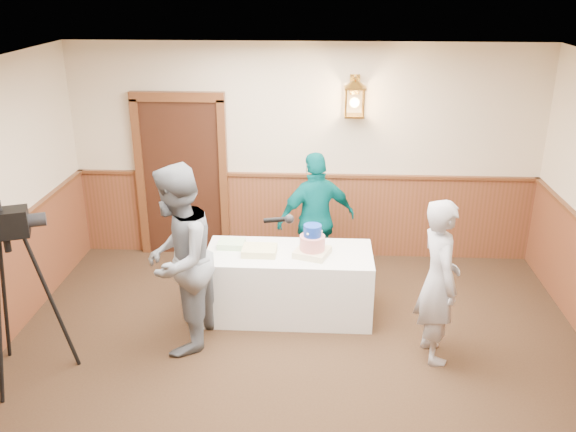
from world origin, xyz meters
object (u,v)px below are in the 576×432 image
(sheet_cake_yellow, at_px, (259,251))
(display_table, at_px, (289,283))
(baker, at_px, (439,281))
(assistant_p, at_px, (316,220))
(tv_camera_rig, at_px, (19,304))
(tiered_cake, at_px, (312,243))
(interviewer, at_px, (178,260))
(sheet_cake_green, at_px, (231,244))

(sheet_cake_yellow, bearing_deg, display_table, 10.13)
(baker, height_order, assistant_p, same)
(display_table, distance_m, assistant_p, 0.93)
(display_table, bearing_deg, sheet_cake_yellow, -169.87)
(baker, xyz_separation_m, tv_camera_rig, (-3.87, -0.52, -0.08))
(tiered_cake, xyz_separation_m, assistant_p, (0.03, 0.82, -0.06))
(baker, bearing_deg, interviewer, 79.37)
(interviewer, height_order, tv_camera_rig, interviewer)
(tiered_cake, distance_m, baker, 1.39)
(tiered_cake, distance_m, interviewer, 1.44)
(display_table, relative_size, tiered_cake, 4.21)
(display_table, height_order, sheet_cake_yellow, sheet_cake_yellow)
(display_table, relative_size, assistant_p, 1.09)
(sheet_cake_green, bearing_deg, interviewer, -117.11)
(display_table, distance_m, sheet_cake_yellow, 0.52)
(tv_camera_rig, bearing_deg, tiered_cake, 2.46)
(display_table, xyz_separation_m, interviewer, (-1.05, -0.68, 0.58))
(sheet_cake_yellow, bearing_deg, interviewer, -139.37)
(sheet_cake_green, distance_m, interviewer, 0.91)
(interviewer, xyz_separation_m, tv_camera_rig, (-1.35, -0.57, -0.21))
(sheet_cake_yellow, height_order, assistant_p, assistant_p)
(sheet_cake_green, xyz_separation_m, assistant_p, (0.93, 0.66, 0.04))
(sheet_cake_yellow, height_order, tv_camera_rig, tv_camera_rig)
(sheet_cake_yellow, distance_m, assistant_p, 1.02)
(interviewer, distance_m, tv_camera_rig, 1.48)
(tiered_cake, relative_size, baker, 0.26)
(sheet_cake_yellow, relative_size, assistant_p, 0.22)
(display_table, xyz_separation_m, assistant_p, (0.28, 0.76, 0.45))
(baker, bearing_deg, tiered_cake, 51.44)
(tiered_cake, bearing_deg, sheet_cake_yellow, 179.83)
(tiered_cake, height_order, interviewer, interviewer)
(display_table, bearing_deg, baker, -26.56)
(display_table, relative_size, tv_camera_rig, 1.08)
(tiered_cake, distance_m, assistant_p, 0.82)
(interviewer, bearing_deg, display_table, 128.97)
(sheet_cake_green, relative_size, tv_camera_rig, 0.17)
(display_table, relative_size, sheet_cake_green, 6.29)
(sheet_cake_green, xyz_separation_m, tv_camera_rig, (-1.76, -1.36, -0.04))
(tiered_cake, bearing_deg, interviewer, -154.24)
(sheet_cake_yellow, distance_m, interviewer, 0.98)
(assistant_p, bearing_deg, baker, 106.77)
(assistant_p, bearing_deg, interviewer, 25.84)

